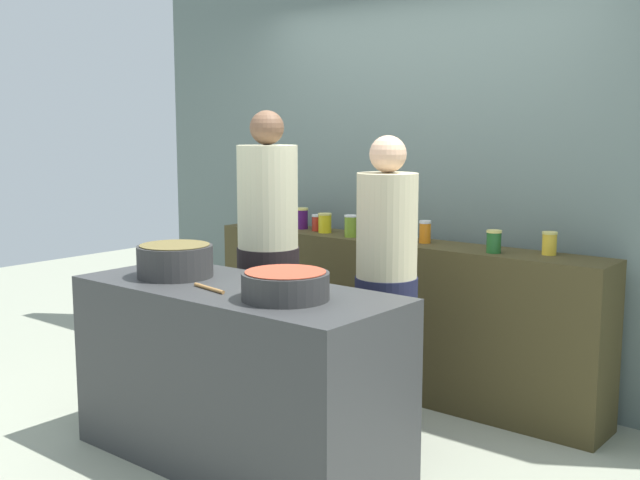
{
  "coord_description": "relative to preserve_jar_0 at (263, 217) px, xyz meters",
  "views": [
    {
      "loc": [
        2.62,
        -2.86,
        1.67
      ],
      "look_at": [
        0.0,
        0.35,
        1.05
      ],
      "focal_mm": 43.03,
      "sensor_mm": 36.0,
      "label": 1
    }
  ],
  "objects": [
    {
      "name": "ground",
      "position": [
        1.15,
        -1.12,
        -1.02
      ],
      "size": [
        12.0,
        12.0,
        0.0
      ],
      "primitive_type": "plane",
      "color": "gray"
    },
    {
      "name": "storefront_wall",
      "position": [
        1.15,
        0.33,
        0.48
      ],
      "size": [
        4.8,
        0.12,
        3.0
      ],
      "primitive_type": "cube",
      "color": "slate",
      "rests_on": "ground"
    },
    {
      "name": "display_shelf",
      "position": [
        1.15,
        -0.02,
        -0.54
      ],
      "size": [
        2.7,
        0.36,
        0.96
      ],
      "primitive_type": "cube",
      "color": "#3F371D",
      "rests_on": "ground"
    },
    {
      "name": "prep_table",
      "position": [
        1.15,
        -1.42,
        -0.57
      ],
      "size": [
        1.7,
        0.7,
        0.9
      ],
      "primitive_type": "cube",
      "color": "#323335",
      "rests_on": "ground"
    },
    {
      "name": "preserve_jar_0",
      "position": [
        0.0,
        0.0,
        0.0
      ],
      "size": [
        0.08,
        0.08,
        0.11
      ],
      "color": "#571655",
      "rests_on": "display_shelf"
    },
    {
      "name": "preserve_jar_1",
      "position": [
        0.25,
        -0.0,
        0.01
      ],
      "size": [
        0.07,
        0.07,
        0.12
      ],
      "color": "olive",
      "rests_on": "display_shelf"
    },
    {
      "name": "preserve_jar_2",
      "position": [
        0.35,
        0.02,
        0.02
      ],
      "size": [
        0.09,
        0.09,
        0.14
      ],
      "color": "#411457",
      "rests_on": "display_shelf"
    },
    {
      "name": "preserve_jar_3",
      "position": [
        0.51,
        0.01,
        0.0
      ],
      "size": [
        0.09,
        0.09,
        0.11
      ],
      "color": "#B12919",
      "rests_on": "display_shelf"
    },
    {
      "name": "preserve_jar_4",
      "position": [
        0.6,
        -0.04,
        0.01
      ],
      "size": [
        0.09,
        0.09,
        0.13
      ],
      "color": "gold",
      "rests_on": "display_shelf"
    },
    {
      "name": "preserve_jar_5",
      "position": [
        0.85,
        -0.09,
        0.02
      ],
      "size": [
        0.09,
        0.09,
        0.14
      ],
      "color": "olive",
      "rests_on": "display_shelf"
    },
    {
      "name": "preserve_jar_6",
      "position": [
        1.17,
        -0.07,
        0.01
      ],
      "size": [
        0.07,
        0.07,
        0.12
      ],
      "color": "#531760",
      "rests_on": "display_shelf"
    },
    {
      "name": "preserve_jar_7",
      "position": [
        1.36,
        -0.01,
        0.01
      ],
      "size": [
        0.07,
        0.07,
        0.14
      ],
      "color": "orange",
      "rests_on": "display_shelf"
    },
    {
      "name": "preserve_jar_8",
      "position": [
        1.85,
        -0.08,
        0.01
      ],
      "size": [
        0.09,
        0.09,
        0.13
      ],
      "color": "#205C26",
      "rests_on": "display_shelf"
    },
    {
      "name": "preserve_jar_9",
      "position": [
        2.12,
        0.05,
        0.01
      ],
      "size": [
        0.08,
        0.08,
        0.13
      ],
      "color": "gold",
      "rests_on": "display_shelf"
    },
    {
      "name": "cooking_pot_left",
      "position": [
        0.73,
        -1.43,
        -0.04
      ],
      "size": [
        0.39,
        0.39,
        0.17
      ],
      "color": "#2D2D2D",
      "rests_on": "prep_table"
    },
    {
      "name": "cooking_pot_center",
      "position": [
        1.53,
        -1.47,
        -0.06
      ],
      "size": [
        0.4,
        0.4,
        0.13
      ],
      "color": "#2D2D2D",
      "rests_on": "prep_table"
    },
    {
      "name": "wooden_spoon",
      "position": [
        1.11,
        -1.55,
        -0.11
      ],
      "size": [
        0.24,
        0.06,
        0.02
      ],
      "primitive_type": "cylinder",
      "rotation": [
        1.57,
        0.0,
        1.39
      ],
      "color": "#9E703D",
      "rests_on": "prep_table"
    },
    {
      "name": "cook_with_tongs",
      "position": [
        0.75,
        -0.75,
        -0.22
      ],
      "size": [
        0.37,
        0.37,
        1.76
      ],
      "color": "black",
      "rests_on": "ground"
    },
    {
      "name": "cook_in_cap",
      "position": [
        1.56,
        -0.71,
        -0.28
      ],
      "size": [
        0.33,
        0.33,
        1.62
      ],
      "color": "#1B1D36",
      "rests_on": "ground"
    }
  ]
}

